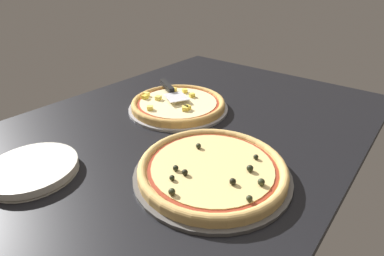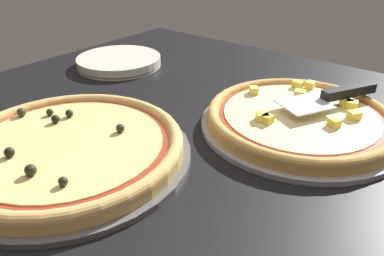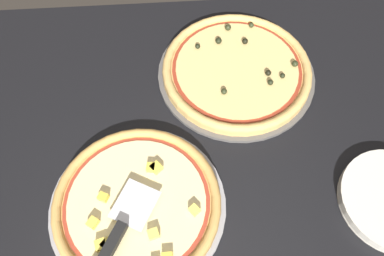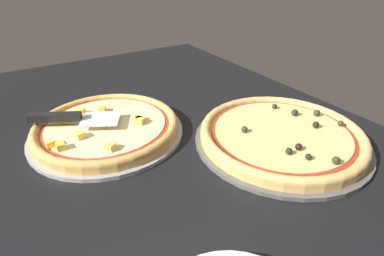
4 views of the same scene
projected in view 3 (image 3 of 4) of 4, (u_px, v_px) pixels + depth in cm
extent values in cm
cube|color=black|center=(161.00, 164.00, 91.63)|extent=(149.03, 110.73, 3.60)
cylinder|color=#939399|center=(138.00, 206.00, 83.94)|extent=(39.52, 39.52, 1.00)
cylinder|color=tan|center=(137.00, 204.00, 82.72)|extent=(37.15, 37.15, 1.84)
torus|color=tan|center=(137.00, 202.00, 81.92)|extent=(37.15, 37.15, 2.19)
cylinder|color=#A33823|center=(137.00, 202.00, 81.86)|extent=(32.29, 32.29, 0.15)
cylinder|color=beige|center=(137.00, 202.00, 81.75)|extent=(30.46, 30.46, 0.40)
cube|color=#F9E05B|center=(194.00, 210.00, 79.83)|extent=(2.73, 2.77, 1.54)
cube|color=#F4D64C|center=(156.00, 168.00, 84.84)|extent=(3.17, 3.18, 1.54)
cube|color=yellow|center=(151.00, 167.00, 84.87)|extent=(2.13, 2.21, 1.54)
cube|color=yellow|center=(103.00, 197.00, 81.29)|extent=(2.61, 2.48, 1.54)
cube|color=#F4D64C|center=(93.00, 223.00, 78.45)|extent=(2.83, 2.90, 1.54)
cube|color=#F4D64C|center=(101.00, 245.00, 76.15)|extent=(2.70, 2.70, 1.54)
cube|color=yellow|center=(107.00, 244.00, 76.24)|extent=(2.77, 2.80, 1.54)
cube|color=#F9E05B|center=(153.00, 234.00, 77.25)|extent=(2.72, 2.58, 1.54)
cylinder|color=#565451|center=(236.00, 74.00, 102.96)|extent=(42.91, 42.91, 1.00)
cylinder|color=#DBAD60|center=(236.00, 71.00, 101.72)|extent=(40.33, 40.33, 1.86)
torus|color=#DBAD60|center=(237.00, 68.00, 100.92)|extent=(40.33, 40.33, 2.36)
cylinder|color=maroon|center=(237.00, 68.00, 100.85)|extent=(35.06, 35.06, 0.15)
cylinder|color=#E5C67A|center=(237.00, 68.00, 100.75)|extent=(33.07, 33.07, 0.40)
sphere|color=black|center=(270.00, 82.00, 97.08)|extent=(1.53, 1.53, 1.53)
sphere|color=#282D19|center=(228.00, 27.00, 106.85)|extent=(1.79, 1.79, 1.79)
sphere|color=black|center=(219.00, 41.00, 104.25)|extent=(1.79, 1.79, 1.79)
sphere|color=#282D19|center=(224.00, 91.00, 95.57)|extent=(1.58, 1.58, 1.58)
sphere|color=black|center=(268.00, 73.00, 98.62)|extent=(1.58, 1.58, 1.58)
sphere|color=black|center=(283.00, 76.00, 98.26)|extent=(1.38, 1.38, 1.38)
sphere|color=black|center=(198.00, 46.00, 103.44)|extent=(1.43, 1.43, 1.43)
sphere|color=#282D19|center=(251.00, 25.00, 107.53)|extent=(1.50, 1.50, 1.50)
sphere|color=black|center=(245.00, 41.00, 104.24)|extent=(1.67, 1.67, 1.67)
sphere|color=#282D19|center=(295.00, 64.00, 100.12)|extent=(1.70, 1.70, 1.70)
cube|color=silver|center=(135.00, 204.00, 79.56)|extent=(11.49, 12.09, 0.24)
cube|color=black|center=(107.00, 253.00, 73.59)|extent=(8.14, 12.59, 2.00)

